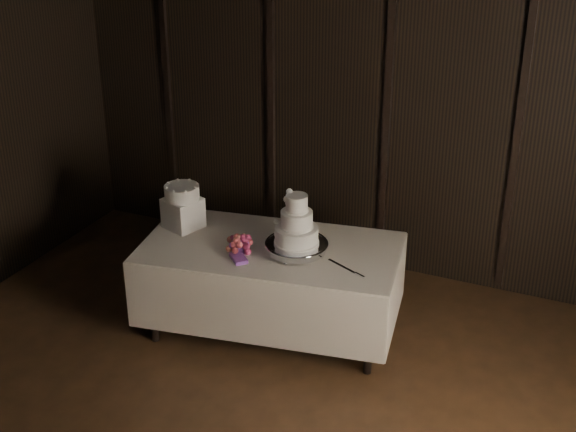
{
  "coord_description": "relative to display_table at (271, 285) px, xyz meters",
  "views": [
    {
      "loc": [
        1.92,
        -2.87,
        3.61
      ],
      "look_at": [
        -0.31,
        2.09,
        1.05
      ],
      "focal_mm": 50.0,
      "sensor_mm": 36.0,
      "label": 1
    }
  ],
  "objects": [
    {
      "name": "small_cake",
      "position": [
        -0.79,
        0.03,
        0.65
      ],
      "size": [
        0.3,
        0.3,
        0.11
      ],
      "primitive_type": "cylinder",
      "rotation": [
        0.0,
        0.0,
        0.07
      ],
      "color": "white",
      "rests_on": "box_pedestal"
    },
    {
      "name": "wedding_cake",
      "position": [
        0.2,
        -0.04,
        0.59
      ],
      "size": [
        0.38,
        0.33,
        0.39
      ],
      "rotation": [
        0.0,
        0.0,
        -0.4
      ],
      "color": "white",
      "rests_on": "cake_stand"
    },
    {
      "name": "display_table",
      "position": [
        0.0,
        0.0,
        0.0
      ],
      "size": [
        2.14,
        1.36,
        0.76
      ],
      "rotation": [
        0.0,
        0.0,
        0.17
      ],
      "color": "silver",
      "rests_on": "ground"
    },
    {
      "name": "cake_knife",
      "position": [
        0.62,
        -0.08,
        0.35
      ],
      "size": [
        0.34,
        0.18,
        0.01
      ],
      "primitive_type": "cube",
      "rotation": [
        0.0,
        0.0,
        -0.44
      ],
      "color": "silver",
      "rests_on": "display_table"
    },
    {
      "name": "room",
      "position": [
        0.46,
        -2.09,
        1.08
      ],
      "size": [
        6.08,
        7.08,
        3.08
      ],
      "color": "black",
      "rests_on": "ground"
    },
    {
      "name": "cake_stand",
      "position": [
        0.23,
        -0.02,
        0.39
      ],
      "size": [
        0.56,
        0.56,
        0.09
      ],
      "primitive_type": "cylinder",
      "rotation": [
        0.0,
        0.0,
        0.18
      ],
      "color": "silver",
      "rests_on": "display_table"
    },
    {
      "name": "bouquet",
      "position": [
        -0.17,
        -0.17,
        0.4
      ],
      "size": [
        0.46,
        0.46,
        0.18
      ],
      "primitive_type": null,
      "rotation": [
        0.0,
        0.0,
        -0.76
      ],
      "color": "#D2484E",
      "rests_on": "display_table"
    },
    {
      "name": "box_pedestal",
      "position": [
        -0.79,
        0.03,
        0.47
      ],
      "size": [
        0.33,
        0.33,
        0.25
      ],
      "primitive_type": "cube",
      "rotation": [
        0.0,
        0.0,
        -0.33
      ],
      "color": "white",
      "rests_on": "display_table"
    }
  ]
}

